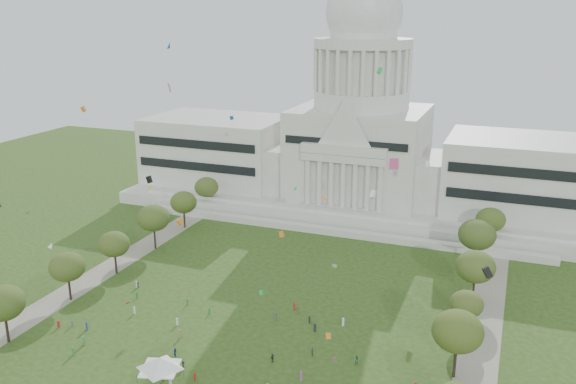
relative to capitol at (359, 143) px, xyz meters
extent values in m
plane|color=#2A4715|center=(0.00, -113.59, -22.30)|extent=(400.00, 400.00, 0.00)
cube|color=beige|center=(0.00, 1.41, -20.30)|extent=(160.00, 60.00, 4.00)
cube|color=beige|center=(0.00, -31.59, -21.30)|extent=(130.00, 3.00, 2.00)
cube|color=beige|center=(0.00, -23.59, -19.80)|extent=(140.00, 3.00, 5.00)
cube|color=beige|center=(-55.00, 0.41, -7.30)|extent=(50.00, 34.00, 22.00)
cube|color=beige|center=(55.00, 0.41, -7.30)|extent=(50.00, 34.00, 22.00)
cube|color=beige|center=(-27.00, -1.59, -10.30)|extent=(12.00, 26.00, 16.00)
cube|color=beige|center=(27.00, -1.59, -10.30)|extent=(12.00, 26.00, 16.00)
cube|color=beige|center=(0.00, 0.41, -4.30)|extent=(44.00, 38.00, 28.00)
cube|color=beige|center=(0.00, -19.59, -1.10)|extent=(28.00, 3.00, 2.40)
cube|color=black|center=(-55.00, -16.79, -5.30)|extent=(46.00, 0.40, 11.00)
cube|color=black|center=(55.00, -16.79, -5.30)|extent=(46.00, 0.40, 11.00)
cylinder|color=beige|center=(0.00, 0.41, 15.10)|extent=(32.00, 32.00, 6.00)
cylinder|color=beige|center=(0.00, 0.41, 25.10)|extent=(28.00, 28.00, 14.00)
cylinder|color=beige|center=(0.00, 0.41, 33.60)|extent=(32.40, 32.40, 3.00)
cylinder|color=beige|center=(0.00, 0.41, 39.10)|extent=(22.00, 22.00, 8.00)
ellipsoid|color=silver|center=(0.00, 0.41, 43.10)|extent=(25.00, 25.00, 26.20)
cube|color=gray|center=(-48.00, -83.59, -22.28)|extent=(8.00, 160.00, 0.04)
cube|color=gray|center=(48.00, -83.59, -22.28)|extent=(8.00, 160.00, 0.04)
cylinder|color=black|center=(-44.07, -116.55, -19.42)|extent=(0.56, 0.56, 5.75)
ellipsoid|color=#364A17|center=(-44.07, -116.55, -13.33)|extent=(8.86, 8.86, 7.25)
cylinder|color=black|center=(-45.04, -96.29, -19.56)|extent=(0.56, 0.56, 5.47)
ellipsoid|color=#384C1A|center=(-45.04, -96.29, -13.77)|extent=(8.42, 8.42, 6.89)
cylinder|color=black|center=(44.17, -96.15, -19.19)|extent=(0.56, 0.56, 6.20)
ellipsoid|color=#3C4D16|center=(44.17, -96.15, -12.62)|extent=(9.55, 9.55, 7.82)
cylinder|color=black|center=(-44.09, -79.67, -19.66)|extent=(0.56, 0.56, 5.27)
ellipsoid|color=#374B19|center=(-44.09, -79.67, -14.07)|extent=(8.12, 8.12, 6.65)
cylinder|color=black|center=(44.40, -79.10, -20.02)|extent=(0.56, 0.56, 4.56)
ellipsoid|color=#3D4C1D|center=(44.40, -79.10, -15.19)|extent=(7.01, 7.01, 5.74)
cylinder|color=black|center=(-44.08, -61.17, -19.28)|extent=(0.56, 0.56, 6.03)
ellipsoid|color=#334A19|center=(-44.08, -61.17, -12.89)|extent=(9.29, 9.29, 7.60)
cylinder|color=black|center=(44.76, -63.55, -19.31)|extent=(0.56, 0.56, 5.97)
ellipsoid|color=#3B501D|center=(44.76, -63.55, -12.99)|extent=(9.19, 9.19, 7.52)
cylinder|color=black|center=(-45.22, -42.58, -19.59)|extent=(0.56, 0.56, 5.41)
ellipsoid|color=#384B18|center=(-45.22, -42.58, -13.86)|extent=(8.33, 8.33, 6.81)
cylinder|color=black|center=(43.49, -43.40, -19.11)|extent=(0.56, 0.56, 6.37)
ellipsoid|color=#32461A|center=(43.49, -43.40, -12.35)|extent=(9.82, 9.82, 8.03)
cylinder|color=black|center=(-46.87, -24.45, -19.64)|extent=(0.56, 0.56, 5.32)
ellipsoid|color=#374A1A|center=(-46.87, -24.45, -14.00)|extent=(8.19, 8.19, 6.70)
cylinder|color=black|center=(45.96, -25.46, -19.56)|extent=(0.56, 0.56, 5.47)
ellipsoid|color=#355018|center=(45.96, -25.46, -13.77)|extent=(8.42, 8.42, 6.89)
cylinder|color=#4C4C4C|center=(-9.72, -120.42, -20.92)|extent=(0.12, 0.12, 2.75)
cylinder|color=#4C4C4C|center=(-9.72, -114.26, -20.92)|extent=(0.12, 0.12, 2.75)
cylinder|color=#4C4C4C|center=(-3.55, -114.26, -20.92)|extent=(0.12, 0.12, 2.75)
cube|color=white|center=(-6.64, -117.34, -19.43)|extent=(8.25, 8.25, 0.22)
pyramid|color=white|center=(-6.64, -117.34, -18.22)|extent=(11.55, 11.55, 2.20)
imported|color=#33723F|center=(26.03, -98.60, -21.30)|extent=(1.13, 1.01, 1.99)
imported|color=#26262B|center=(10.27, -103.76, -21.36)|extent=(0.94, 1.24, 1.87)
imported|color=#26262B|center=(-4.94, -112.05, -21.52)|extent=(1.18, 1.53, 1.54)
imported|color=navy|center=(-8.75, -108.69, -21.43)|extent=(0.99, 0.90, 1.74)
imported|color=#4C4C51|center=(16.84, -98.83, -21.42)|extent=(0.93, 1.17, 1.76)
cube|color=#B21E1E|center=(-38.43, -108.08, -21.47)|extent=(0.38, 0.49, 1.64)
cube|color=#B21E1E|center=(-0.90, -114.71, -21.51)|extent=(0.49, 0.44, 1.58)
cube|color=silver|center=(19.26, -84.98, -21.35)|extent=(0.56, 0.43, 1.88)
cube|color=#4C4C51|center=(-36.05, -106.56, -21.55)|extent=(0.41, 0.47, 1.50)
cube|color=#33723F|center=(-30.69, -90.01, -21.47)|extent=(0.32, 0.46, 1.65)
cube|color=#33723F|center=(-28.03, -115.89, -21.38)|extent=(0.51, 0.57, 1.84)
cube|color=#33723F|center=(-17.65, -88.64, -21.52)|extent=(0.31, 0.44, 1.55)
cube|color=#26262B|center=(-33.90, -84.79, -21.48)|extent=(0.48, 0.51, 1.64)
cube|color=#B21E1E|center=(-6.43, -116.64, -21.32)|extent=(0.42, 0.57, 1.95)
cube|color=#26262B|center=(14.27, -89.59, -21.37)|extent=(0.54, 0.40, 1.85)
cube|color=#26262B|center=(11.97, -86.42, -21.50)|extent=(0.29, 0.44, 1.58)
cube|color=#994C8C|center=(17.68, -107.78, -21.33)|extent=(0.54, 0.60, 1.93)
cube|color=#33723F|center=(-10.66, -90.77, -21.56)|extent=(0.31, 0.43, 1.46)
cube|color=#33723F|center=(-28.61, -111.90, -21.36)|extent=(0.53, 0.58, 1.87)
cube|color=silver|center=(-4.54, -117.44, -21.43)|extent=(0.50, 0.36, 1.74)
cube|color=silver|center=(-14.89, -97.74, -21.47)|extent=(0.45, 0.52, 1.66)
cube|color=#4C4C51|center=(4.53, -88.10, -21.37)|extent=(0.36, 0.52, 1.84)
cube|color=#B21E1E|center=(6.78, -82.03, -21.40)|extent=(0.54, 0.55, 1.79)
cube|color=olive|center=(-11.45, -102.21, -21.33)|extent=(0.48, 0.59, 1.94)
cube|color=navy|center=(-32.05, -106.67, -21.35)|extent=(0.59, 0.57, 1.90)
cube|color=silver|center=(-26.69, -96.71, -21.45)|extent=(0.44, 0.52, 1.69)
cube|color=silver|center=(-34.08, -84.98, -21.43)|extent=(0.34, 0.49, 1.73)
camera|label=1|loc=(50.87, -200.77, 44.39)|focal=38.00mm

